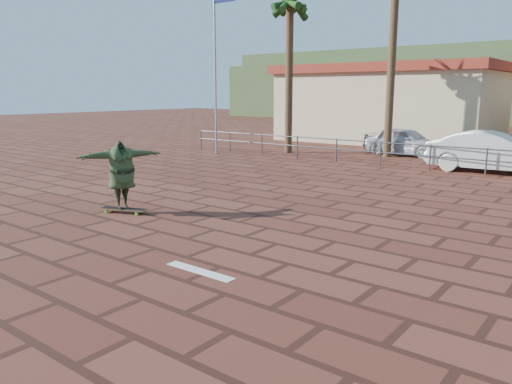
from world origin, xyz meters
TOP-DOWN VIEW (x-y plane):
  - ground at (0.00, 0.00)m, footprint 120.00×120.00m
  - paint_stripe at (0.70, -1.20)m, footprint 1.40×0.22m
  - guardrail at (0.00, 12.00)m, footprint 24.06×0.06m
  - flagpole at (-9.87, 11.00)m, footprint 1.30×0.10m
  - palm_far_left at (-7.50, 13.50)m, footprint 2.40×2.40m
  - building_west at (-6.00, 22.00)m, footprint 12.60×7.60m
  - hill_back at (-22.00, 56.00)m, footprint 35.00×14.00m
  - longboard at (-3.65, 0.59)m, footprint 1.23×0.71m
  - skateboarder at (-3.65, 0.59)m, footprint 1.27×2.13m
  - car_silver at (-2.57, 16.00)m, footprint 4.03×1.97m
  - car_white at (1.96, 13.00)m, footprint 4.67×1.91m

SIDE VIEW (x-z plane):
  - ground at x=0.00m, z-range 0.00..0.00m
  - paint_stripe at x=0.70m, z-range 0.00..0.01m
  - longboard at x=-3.65m, z-range 0.04..0.16m
  - car_silver at x=-2.57m, z-range 0.00..1.32m
  - guardrail at x=0.00m, z-range 0.18..1.18m
  - car_white at x=1.96m, z-range 0.00..1.51m
  - skateboarder at x=-3.65m, z-range 0.12..1.80m
  - building_west at x=-6.00m, z-range 0.03..4.53m
  - hill_back at x=-22.00m, z-range 0.00..8.00m
  - flagpole at x=-9.87m, z-range 0.64..8.64m
  - palm_far_left at x=-7.50m, z-range 2.71..10.96m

